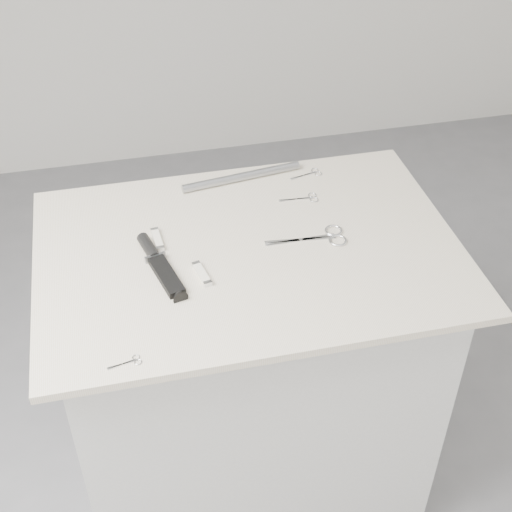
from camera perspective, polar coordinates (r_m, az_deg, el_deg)
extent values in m
cube|color=slate|center=(2.38, -0.44, -17.05)|extent=(4.00, 4.00, 0.01)
cube|color=silver|center=(2.01, -0.50, -9.86)|extent=(0.90, 0.60, 0.90)
cube|color=beige|center=(1.69, -0.59, 0.37)|extent=(1.00, 0.70, 0.02)
cube|color=silver|center=(1.71, 3.59, 1.29)|extent=(0.17, 0.03, 0.00)
cylinder|color=silver|center=(1.71, 3.60, 1.31)|extent=(0.01, 0.01, 0.00)
torus|color=silver|center=(1.75, 6.22, 2.04)|extent=(0.04, 0.04, 0.01)
torus|color=silver|center=(1.72, 6.56, 1.23)|extent=(0.04, 0.04, 0.01)
cube|color=silver|center=(1.85, 3.24, 4.55)|extent=(0.09, 0.02, 0.00)
cylinder|color=silver|center=(1.85, 3.24, 4.57)|extent=(0.01, 0.01, 0.00)
torus|color=silver|center=(1.87, 4.52, 4.87)|extent=(0.02, 0.02, 0.00)
torus|color=silver|center=(1.85, 4.67, 4.50)|extent=(0.02, 0.02, 0.00)
cube|color=silver|center=(1.95, 3.83, 6.43)|extent=(0.08, 0.03, 0.00)
cylinder|color=silver|center=(1.94, 3.83, 6.45)|extent=(0.00, 0.00, 0.00)
torus|color=silver|center=(1.97, 4.72, 6.85)|extent=(0.02, 0.02, 0.00)
torus|color=silver|center=(1.96, 5.01, 6.58)|extent=(0.02, 0.02, 0.00)
cube|color=silver|center=(1.44, -10.65, -8.52)|extent=(0.06, 0.02, 0.00)
cylinder|color=silver|center=(1.44, -10.65, -8.50)|extent=(0.00, 0.00, 0.00)
torus|color=silver|center=(1.45, -9.58, -8.00)|extent=(0.02, 0.02, 0.00)
torus|color=silver|center=(1.44, -9.42, -8.38)|extent=(0.02, 0.02, 0.00)
cube|color=black|center=(1.61, -7.19, -1.56)|extent=(0.07, 0.15, 0.02)
cube|color=gray|center=(1.66, -8.08, -0.11)|extent=(0.05, 0.02, 0.02)
cylinder|color=black|center=(1.70, -8.59, 0.70)|extent=(0.05, 0.09, 0.03)
cube|color=white|center=(1.72, -7.89, 1.31)|extent=(0.02, 0.08, 0.01)
cube|color=silver|center=(1.75, -8.12, 2.04)|extent=(0.02, 0.01, 0.01)
cube|color=silver|center=(1.69, -7.66, 0.57)|extent=(0.02, 0.01, 0.01)
cube|color=white|center=(1.61, -4.36, -1.44)|extent=(0.03, 0.08, 0.01)
cube|color=silver|center=(1.64, -4.82, -0.67)|extent=(0.02, 0.01, 0.01)
cube|color=silver|center=(1.59, -3.88, -2.23)|extent=(0.02, 0.01, 0.01)
cylinder|color=gray|center=(1.92, -1.16, 6.36)|extent=(0.33, 0.07, 0.02)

